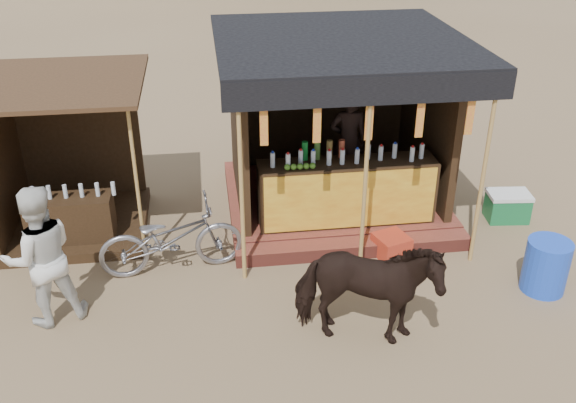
% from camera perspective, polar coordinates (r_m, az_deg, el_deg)
% --- Properties ---
extents(ground, '(120.00, 120.00, 0.00)m').
position_cam_1_polar(ground, '(7.62, 1.68, -13.01)').
color(ground, '#846B4C').
rests_on(ground, ground).
extents(main_stall, '(3.60, 3.61, 2.78)m').
position_cam_1_polar(main_stall, '(10.06, 4.37, 4.65)').
color(main_stall, brown).
rests_on(main_stall, ground).
extents(secondary_stall, '(2.40, 2.40, 2.38)m').
position_cam_1_polar(secondary_stall, '(10.05, -19.54, 1.93)').
color(secondary_stall, '#322012').
rests_on(secondary_stall, ground).
extents(cow, '(1.80, 1.17, 1.40)m').
position_cam_1_polar(cow, '(7.35, 6.94, -8.00)').
color(cow, black).
rests_on(cow, ground).
extents(motorbike, '(2.01, 0.91, 1.02)m').
position_cam_1_polar(motorbike, '(8.79, -10.34, -3.22)').
color(motorbike, gray).
rests_on(motorbike, ground).
extents(bystander, '(1.06, 0.95, 1.80)m').
position_cam_1_polar(bystander, '(8.08, -21.14, -4.60)').
color(bystander, silver).
rests_on(bystander, ground).
extents(blue_barrel, '(0.65, 0.65, 0.72)m').
position_cam_1_polar(blue_barrel, '(8.99, 21.95, -5.34)').
color(blue_barrel, blue).
rests_on(blue_barrel, ground).
extents(red_crate, '(0.55, 0.56, 0.32)m').
position_cam_1_polar(red_crate, '(9.26, 9.17, -3.92)').
color(red_crate, '#AE301D').
rests_on(red_crate, ground).
extents(cooler, '(0.68, 0.50, 0.46)m').
position_cam_1_polar(cooler, '(10.59, 18.93, -0.38)').
color(cooler, '#186E39').
rests_on(cooler, ground).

